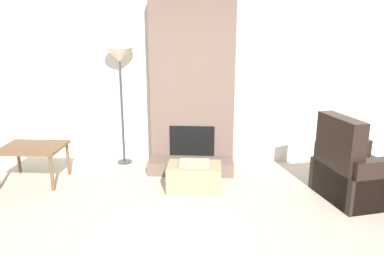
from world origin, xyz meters
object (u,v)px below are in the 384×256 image
at_px(ottoman, 194,177).
at_px(armchair, 353,174).
at_px(side_table, 33,150).
at_px(floor_lamp_left, 120,59).

height_order(ottoman, armchair, armchair).
xyz_separation_m(side_table, floor_lamp_left, (1.06, 0.83, 1.17)).
relative_size(ottoman, floor_lamp_left, 0.39).
height_order(ottoman, side_table, side_table).
xyz_separation_m(ottoman, side_table, (-2.22, 0.13, 0.27)).
xyz_separation_m(ottoman, floor_lamp_left, (-1.17, 0.97, 1.44)).
height_order(armchair, side_table, armchair).
xyz_separation_m(armchair, side_table, (-4.21, 0.26, 0.14)).
bearing_deg(ottoman, armchair, -3.61).
bearing_deg(floor_lamp_left, armchair, -19.09).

